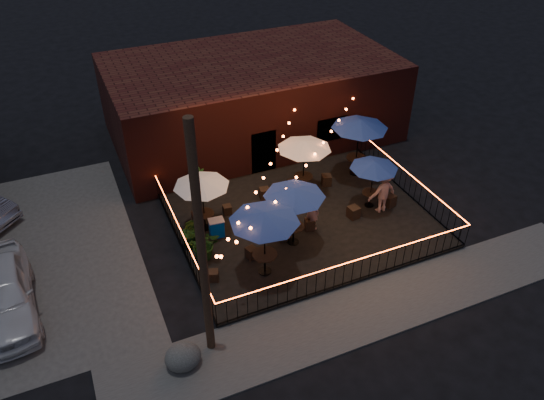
% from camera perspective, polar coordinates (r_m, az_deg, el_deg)
% --- Properties ---
extents(ground, '(110.00, 110.00, 0.00)m').
position_cam_1_polar(ground, '(20.52, 5.66, -5.53)').
color(ground, black).
rests_on(ground, ground).
extents(patio, '(10.00, 8.00, 0.15)m').
position_cam_1_polar(patio, '(21.83, 3.20, -2.23)').
color(patio, black).
rests_on(patio, ground).
extents(sidewalk, '(18.00, 2.50, 0.05)m').
position_cam_1_polar(sidewalk, '(18.57, 10.47, -11.48)').
color(sidewalk, '#42413D').
rests_on(sidewalk, ground).
extents(brick_building, '(14.00, 8.00, 4.00)m').
position_cam_1_polar(brick_building, '(27.46, -2.22, 10.95)').
color(brick_building, '#3D1410').
rests_on(brick_building, ground).
extents(utility_pole, '(0.26, 0.26, 8.00)m').
position_cam_1_polar(utility_pole, '(14.50, -7.58, -5.42)').
color(utility_pole, '#332215').
rests_on(utility_pole, ground).
extents(fence_front, '(10.00, 0.04, 1.04)m').
position_cam_1_polar(fence_front, '(18.83, 8.66, -7.66)').
color(fence_front, black).
rests_on(fence_front, patio).
extents(fence_left, '(0.04, 8.00, 1.04)m').
position_cam_1_polar(fence_left, '(20.16, -9.65, -4.35)').
color(fence_left, black).
rests_on(fence_left, patio).
extents(fence_right, '(0.04, 8.00, 1.04)m').
position_cam_1_polar(fence_right, '(23.78, 14.14, 1.90)').
color(fence_right, black).
rests_on(fence_right, patio).
extents(festoon_lights, '(10.02, 8.72, 1.32)m').
position_cam_1_polar(festoon_lights, '(19.82, 1.19, 2.15)').
color(festoon_lights, '#EB5721').
rests_on(festoon_lights, ground).
extents(cafe_table_0, '(2.99, 2.99, 2.71)m').
position_cam_1_polar(cafe_table_0, '(17.78, -0.82, -1.88)').
color(cafe_table_0, black).
rests_on(cafe_table_0, patio).
extents(cafe_table_1, '(2.36, 2.36, 2.39)m').
position_cam_1_polar(cafe_table_1, '(20.18, -7.62, 1.85)').
color(cafe_table_1, black).
rests_on(cafe_table_1, patio).
extents(cafe_table_2, '(2.94, 2.94, 2.54)m').
position_cam_1_polar(cafe_table_2, '(19.23, 2.44, 0.75)').
color(cafe_table_2, black).
rests_on(cafe_table_2, patio).
extents(cafe_table_3, '(2.49, 2.49, 2.53)m').
position_cam_1_polar(cafe_table_3, '(22.20, 3.51, 5.89)').
color(cafe_table_3, black).
rests_on(cafe_table_3, patio).
extents(cafe_table_4, '(2.60, 2.60, 2.18)m').
position_cam_1_polar(cafe_table_4, '(21.80, 10.93, 3.66)').
color(cafe_table_4, black).
rests_on(cafe_table_4, patio).
extents(cafe_table_5, '(3.23, 3.23, 2.76)m').
position_cam_1_polar(cafe_table_5, '(23.66, 9.44, 8.02)').
color(cafe_table_5, black).
rests_on(cafe_table_5, patio).
extents(bistro_chair_0, '(0.45, 0.45, 0.41)m').
position_cam_1_polar(bistro_chair_0, '(19.05, -6.31, -8.09)').
color(bistro_chair_0, black).
rests_on(bistro_chair_0, patio).
extents(bistro_chair_1, '(0.46, 0.46, 0.43)m').
position_cam_1_polar(bistro_chair_1, '(19.84, -2.23, -5.66)').
color(bistro_chair_1, black).
rests_on(bistro_chair_1, patio).
extents(bistro_chair_2, '(0.45, 0.45, 0.50)m').
position_cam_1_polar(bistro_chair_2, '(21.63, -8.03, -1.89)').
color(bistro_chair_2, black).
rests_on(bistro_chair_2, patio).
extents(bistro_chair_3, '(0.36, 0.36, 0.40)m').
position_cam_1_polar(bistro_chair_3, '(22.01, -4.84, -1.05)').
color(bistro_chair_3, black).
rests_on(bistro_chair_3, patio).
extents(bistro_chair_4, '(0.36, 0.36, 0.40)m').
position_cam_1_polar(bistro_chair_4, '(20.60, 1.14, -3.89)').
color(bistro_chair_4, black).
rests_on(bistro_chair_4, patio).
extents(bistro_chair_5, '(0.49, 0.49, 0.46)m').
position_cam_1_polar(bistro_chair_5, '(21.18, 4.08, -2.59)').
color(bistro_chair_5, black).
rests_on(bistro_chair_5, patio).
extents(bistro_chair_6, '(0.47, 0.47, 0.49)m').
position_cam_1_polar(bistro_chair_6, '(22.82, -0.82, 0.72)').
color(bistro_chair_6, black).
rests_on(bistro_chair_6, patio).
extents(bistro_chair_7, '(0.38, 0.38, 0.43)m').
position_cam_1_polar(bistro_chair_7, '(23.46, 2.15, 1.69)').
color(bistro_chair_7, black).
rests_on(bistro_chair_7, patio).
extents(bistro_chair_8, '(0.48, 0.48, 0.50)m').
position_cam_1_polar(bistro_chair_8, '(21.96, 8.75, -1.32)').
color(bistro_chair_8, black).
rests_on(bistro_chair_8, patio).
extents(bistro_chair_9, '(0.53, 0.53, 0.52)m').
position_cam_1_polar(bistro_chair_9, '(22.91, 12.52, -0.04)').
color(bistro_chair_9, black).
rests_on(bistro_chair_9, patio).
extents(bistro_chair_10, '(0.52, 0.52, 0.49)m').
position_cam_1_polar(bistro_chair_10, '(23.80, 5.87, 2.15)').
color(bistro_chair_10, black).
rests_on(bistro_chair_10, patio).
extents(bistro_chair_11, '(0.51, 0.51, 0.51)m').
position_cam_1_polar(bistro_chair_11, '(24.96, 10.10, 3.50)').
color(bistro_chair_11, black).
rests_on(bistro_chair_11, patio).
extents(patron_a, '(0.57, 0.71, 1.71)m').
position_cam_1_polar(patron_a, '(20.86, 4.39, -1.11)').
color(patron_a, beige).
rests_on(patron_a, patio).
extents(patron_b, '(0.76, 0.90, 1.63)m').
position_cam_1_polar(patron_b, '(20.38, 1.53, -2.17)').
color(patron_b, '#DCAD91').
rests_on(patron_b, patio).
extents(patron_c, '(1.31, 0.80, 1.96)m').
position_cam_1_polar(patron_c, '(22.15, 11.81, 0.98)').
color(patron_c, tan).
rests_on(patron_c, patio).
extents(potted_shrub_a, '(1.29, 1.16, 1.27)m').
position_cam_1_polar(potted_shrub_a, '(19.71, -7.30, -4.72)').
color(potted_shrub_a, '#1E3D11').
rests_on(potted_shrub_a, patio).
extents(potted_shrub_b, '(0.99, 0.91, 1.44)m').
position_cam_1_polar(potted_shrub_b, '(20.23, -8.75, -3.32)').
color(potted_shrub_b, '#11380D').
rests_on(potted_shrub_b, patio).
extents(potted_shrub_c, '(0.74, 0.74, 1.23)m').
position_cam_1_polar(potted_shrub_c, '(23.09, -7.91, 1.92)').
color(potted_shrub_c, '#12350A').
rests_on(potted_shrub_c, patio).
extents(cooler, '(0.63, 0.48, 0.78)m').
position_cam_1_polar(cooler, '(20.78, -5.97, -2.99)').
color(cooler, '#054ABA').
rests_on(cooler, patio).
extents(boulder, '(1.24, 1.16, 0.78)m').
position_cam_1_polar(boulder, '(16.75, -9.55, -16.31)').
color(boulder, '#40403C').
rests_on(boulder, ground).
extents(car_white, '(2.23, 5.03, 1.68)m').
position_cam_1_polar(car_white, '(19.74, -27.13, -8.97)').
color(car_white, white).
rests_on(car_white, ground).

